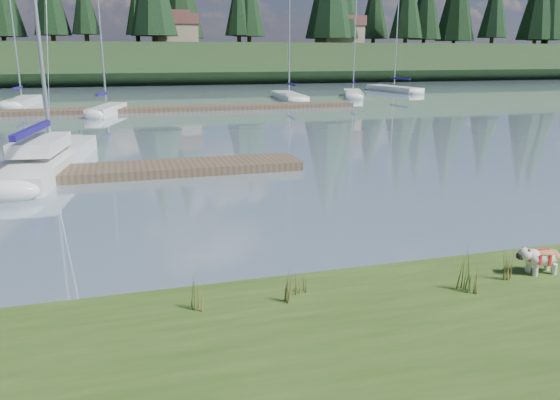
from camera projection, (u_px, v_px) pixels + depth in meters
name	position (u px, v px, depth m)	size (l,w,h in m)	color
ground	(150.00, 111.00, 38.39)	(200.00, 200.00, 0.00)	#7B91A1
ridge	(132.00, 63.00, 77.61)	(200.00, 20.00, 5.00)	#1E3218
bulldog	(541.00, 257.00, 9.24)	(0.80, 0.37, 0.48)	silver
sailboat_main	(51.00, 154.00, 19.96)	(3.24, 9.86, 13.85)	silver
dock_near	(61.00, 174.00, 17.81)	(16.00, 2.00, 0.30)	#4C3D2C
dock_far	(179.00, 108.00, 38.89)	(26.00, 2.20, 0.30)	#4C3D2C
sailboat_bg_1	(24.00, 100.00, 43.31)	(2.15, 8.10, 11.94)	silver
sailboat_bg_2	(109.00, 108.00, 36.94)	(2.87, 6.26, 9.47)	silver
sailboat_bg_3	(287.00, 96.00, 48.24)	(2.45, 8.87, 12.78)	silver
sailboat_bg_4	(353.00, 93.00, 51.31)	(4.05, 7.60, 11.19)	silver
sailboat_bg_5	(390.00, 88.00, 58.22)	(2.89, 9.13, 12.72)	silver
weed_0	(289.00, 286.00, 8.20)	(0.17, 0.14, 0.60)	#475B23
weed_1	(299.00, 282.00, 8.54)	(0.17, 0.14, 0.40)	#475B23
weed_2	(466.00, 271.00, 8.59)	(0.17, 0.14, 0.74)	#475B23
weed_3	(197.00, 294.00, 7.96)	(0.17, 0.14, 0.56)	#475B23
weed_4	(474.00, 281.00, 8.54)	(0.17, 0.14, 0.45)	#475B23
weed_5	(505.00, 264.00, 9.02)	(0.17, 0.14, 0.62)	#475B23
mud_lip	(259.00, 296.00, 9.07)	(60.00, 0.50, 0.14)	#33281C
conifer_5	(238.00, 2.00, 76.68)	(3.96, 3.96, 10.35)	#382619
conifer_8	(495.00, 2.00, 84.46)	(4.62, 4.62, 11.77)	#382619
house_1	(174.00, 28.00, 76.11)	(6.30, 5.30, 4.65)	gray
house_2	(340.00, 29.00, 80.69)	(6.30, 5.30, 4.65)	gray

